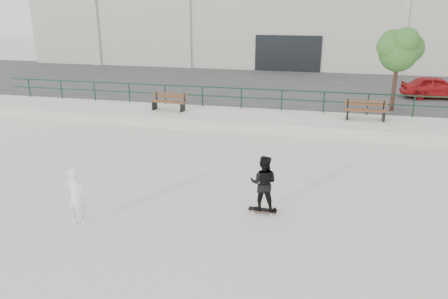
% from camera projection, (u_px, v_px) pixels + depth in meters
% --- Properties ---
extents(ground, '(120.00, 120.00, 0.00)m').
position_uv_depth(ground, '(199.00, 217.00, 11.73)').
color(ground, beige).
rests_on(ground, ground).
extents(ledge, '(30.00, 3.00, 0.50)m').
position_uv_depth(ledge, '(257.00, 121.00, 20.41)').
color(ledge, '#AFADA0').
rests_on(ledge, ground).
extents(parking_strip, '(60.00, 14.00, 0.50)m').
position_uv_depth(parking_strip, '(278.00, 88.00, 28.25)').
color(parking_strip, '#353535').
rests_on(parking_strip, ground).
extents(railing, '(28.00, 0.06, 1.03)m').
position_uv_depth(railing, '(261.00, 94.00, 21.29)').
color(railing, '#143722').
rests_on(railing, ledge).
extents(commercial_building, '(44.20, 16.33, 8.00)m').
position_uv_depth(commercial_building, '(298.00, 14.00, 39.79)').
color(commercial_building, beige).
rests_on(commercial_building, ground).
extents(bench_left, '(1.83, 0.67, 0.83)m').
position_uv_depth(bench_left, '(169.00, 102.00, 21.24)').
color(bench_left, '#4C341A').
rests_on(bench_left, ledge).
extents(bench_right, '(1.88, 0.61, 0.86)m').
position_uv_depth(bench_right, '(366.00, 110.00, 19.50)').
color(bench_right, '#4C341A').
rests_on(bench_right, ledge).
extents(tree, '(2.23, 1.98, 3.97)m').
position_uv_depth(tree, '(400.00, 48.00, 20.38)').
color(tree, '#432C21').
rests_on(tree, parking_strip).
extents(red_car, '(3.71, 1.85, 1.22)m').
position_uv_depth(red_car, '(436.00, 87.00, 23.88)').
color(red_car, '#AE1518').
rests_on(red_car, parking_strip).
extents(skateboard, '(0.79, 0.23, 0.09)m').
position_uv_depth(skateboard, '(263.00, 210.00, 11.98)').
color(skateboard, black).
rests_on(skateboard, ground).
extents(standing_skater, '(0.78, 0.62, 1.55)m').
position_uv_depth(standing_skater, '(263.00, 183.00, 11.73)').
color(standing_skater, black).
rests_on(standing_skater, skateboard).
extents(seated_skater, '(0.60, 0.42, 1.58)m').
position_uv_depth(seated_skater, '(76.00, 197.00, 11.10)').
color(seated_skater, white).
rests_on(seated_skater, ground).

